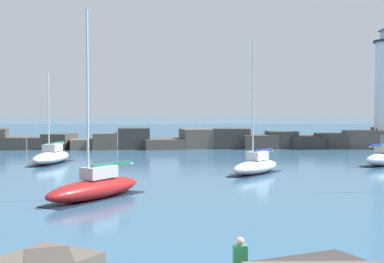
% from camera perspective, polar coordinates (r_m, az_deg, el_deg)
% --- Properties ---
extents(open_sea_beyond, '(400.00, 116.00, 0.01)m').
position_cam_1_polar(open_sea_beyond, '(126.59, -2.38, 0.13)').
color(open_sea_beyond, '#235175').
rests_on(open_sea_beyond, ground).
extents(breakwater_jetty, '(66.23, 6.84, 2.57)m').
position_cam_1_polar(breakwater_jetty, '(66.91, 0.14, -0.93)').
color(breakwater_jetty, '#4C443D').
rests_on(breakwater_jetty, ground).
extents(sailboat_moored_0, '(5.30, 6.83, 10.00)m').
position_cam_1_polar(sailboat_moored_0, '(29.29, -10.26, -5.81)').
color(sailboat_moored_0, maroon).
rests_on(sailboat_moored_0, ground).
extents(sailboat_moored_3, '(5.10, 5.96, 9.94)m').
position_cam_1_polar(sailboat_moored_3, '(40.36, 6.81, -3.60)').
color(sailboat_moored_3, silver).
rests_on(sailboat_moored_3, ground).
extents(sailboat_moored_4, '(3.19, 7.23, 8.10)m').
position_cam_1_polar(sailboat_moored_4, '(49.41, -14.77, -2.58)').
color(sailboat_moored_4, silver).
rests_on(sailboat_moored_4, ground).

